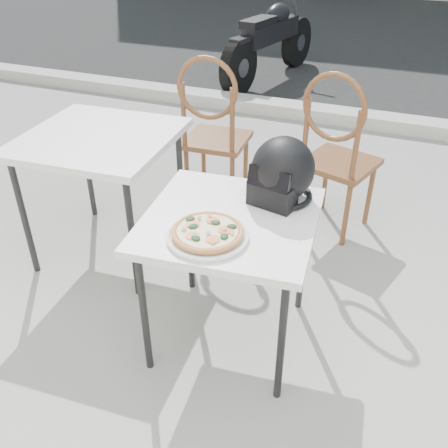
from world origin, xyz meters
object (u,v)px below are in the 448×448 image
at_px(pizza, 208,232).
at_px(cafe_chair_main, 337,147).
at_px(cafe_table_main, 230,229).
at_px(plate, 208,236).
at_px(cafe_chair_side, 213,125).
at_px(helmet, 282,173).
at_px(cafe_table_side, 100,147).
at_px(motorcycle, 271,41).

relative_size(pizza, cafe_chair_main, 0.32).
bearing_deg(cafe_table_main, cafe_chair_main, 77.40).
xyz_separation_m(pizza, cafe_chair_main, (0.27, 1.29, -0.13)).
distance_m(cafe_table_main, plate, 0.20).
xyz_separation_m(pizza, cafe_chair_side, (-0.54, 1.34, -0.13)).
distance_m(helmet, cafe_table_side, 1.10).
bearing_deg(pizza, helmet, 67.01).
xyz_separation_m(plate, cafe_chair_main, (0.27, 1.29, -0.11)).
xyz_separation_m(plate, cafe_chair_side, (-0.54, 1.34, -0.11)).
relative_size(cafe_table_side, cafe_chair_side, 0.80).
xyz_separation_m(pizza, cafe_table_side, (-0.90, 0.59, -0.03)).
bearing_deg(pizza, motorcycle, 103.89).
bearing_deg(helmet, pizza, -101.00).
height_order(helmet, cafe_chair_side, cafe_chair_side).
height_order(plate, cafe_table_side, cafe_table_side).
relative_size(cafe_table_main, pizza, 2.38).
height_order(cafe_table_main, cafe_chair_main, cafe_chair_main).
relative_size(helmet, cafe_chair_main, 0.32).
relative_size(pizza, motorcycle, 0.17).
relative_size(pizza, cafe_table_side, 0.39).
bearing_deg(cafe_chair_side, plate, 108.66).
bearing_deg(plate, cafe_table_main, 82.35).
bearing_deg(motorcycle, plate, -64.33).
xyz_separation_m(plate, helmet, (0.18, 0.42, 0.12)).
relative_size(cafe_table_main, helmet, 2.32).
height_order(pizza, cafe_chair_main, cafe_chair_main).
bearing_deg(plate, cafe_chair_main, 78.10).
relative_size(cafe_table_main, motorcycle, 0.40).
distance_m(plate, pizza, 0.02).
bearing_deg(cafe_table_side, pizza, -33.45).
distance_m(pizza, cafe_chair_side, 1.45).
height_order(cafe_chair_main, cafe_table_side, cafe_chair_main).
xyz_separation_m(cafe_chair_main, cafe_table_side, (-1.17, -0.70, 0.10)).
height_order(cafe_chair_main, motorcycle, cafe_chair_main).
relative_size(cafe_table_side, motorcycle, 0.42).
bearing_deg(cafe_table_side, cafe_table_main, -23.99).
bearing_deg(plate, helmet, 67.02).
height_order(pizza, cafe_chair_side, cafe_chair_side).
distance_m(plate, cafe_chair_main, 1.33).
distance_m(helmet, motorcycle, 4.15).
xyz_separation_m(cafe_table_side, motorcycle, (-0.18, 3.76, -0.25)).
bearing_deg(cafe_table_side, plate, -33.46).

